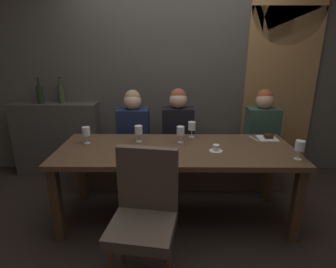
{
  "coord_description": "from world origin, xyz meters",
  "views": [
    {
      "loc": [
        -0.06,
        -2.38,
        1.65
      ],
      "look_at": [
        -0.08,
        0.12,
        0.84
      ],
      "focal_mm": 29.14,
      "sensor_mm": 36.0,
      "label": 1
    }
  ],
  "objects_px": {
    "chair_near_side": "(145,209)",
    "wine_glass_near_left": "(181,131)",
    "diner_far_end": "(262,122)",
    "espresso_cup": "(216,149)",
    "diner_redhead": "(133,123)",
    "wine_bottle_pale_label": "(61,93)",
    "dessert_plate": "(268,138)",
    "diner_bearded": "(178,122)",
    "wine_bottle_dark_red": "(40,94)",
    "fork_on_table": "(253,139)",
    "dining_table": "(176,157)",
    "wine_glass_near_right": "(139,130)",
    "wine_glass_center_front": "(192,127)",
    "banquette_bench": "(175,166)",
    "wine_glass_far_right": "(300,146)",
    "wine_glass_far_left": "(86,132)"
  },
  "relations": [
    {
      "from": "wine_bottle_dark_red",
      "to": "wine_glass_center_front",
      "type": "height_order",
      "value": "wine_bottle_dark_red"
    },
    {
      "from": "wine_glass_near_left",
      "to": "wine_glass_center_front",
      "type": "bearing_deg",
      "value": 54.12
    },
    {
      "from": "wine_bottle_dark_red",
      "to": "dessert_plate",
      "type": "distance_m",
      "value": 2.76
    },
    {
      "from": "diner_redhead",
      "to": "fork_on_table",
      "type": "bearing_deg",
      "value": -17.3
    },
    {
      "from": "wine_bottle_dark_red",
      "to": "dessert_plate",
      "type": "bearing_deg",
      "value": -15.85
    },
    {
      "from": "banquette_bench",
      "to": "wine_glass_far_left",
      "type": "distance_m",
      "value": 1.21
    },
    {
      "from": "wine_glass_center_front",
      "to": "wine_glass_far_right",
      "type": "distance_m",
      "value": 1.03
    },
    {
      "from": "diner_far_end",
      "to": "wine_glass_far_right",
      "type": "xyz_separation_m",
      "value": [
        -0.01,
        -0.97,
        0.06
      ]
    },
    {
      "from": "wine_glass_near_right",
      "to": "wine_glass_far_right",
      "type": "height_order",
      "value": "same"
    },
    {
      "from": "wine_bottle_dark_red",
      "to": "wine_glass_center_front",
      "type": "bearing_deg",
      "value": -20.41
    },
    {
      "from": "diner_bearded",
      "to": "dessert_plate",
      "type": "relative_size",
      "value": 3.91
    },
    {
      "from": "espresso_cup",
      "to": "diner_redhead",
      "type": "bearing_deg",
      "value": 138.27
    },
    {
      "from": "dining_table",
      "to": "wine_glass_near_left",
      "type": "bearing_deg",
      "value": 73.68
    },
    {
      "from": "wine_glass_far_right",
      "to": "wine_glass_far_left",
      "type": "distance_m",
      "value": 1.93
    },
    {
      "from": "dining_table",
      "to": "dessert_plate",
      "type": "relative_size",
      "value": 11.58
    },
    {
      "from": "diner_bearded",
      "to": "wine_glass_near_right",
      "type": "relative_size",
      "value": 4.53
    },
    {
      "from": "wine_bottle_dark_red",
      "to": "fork_on_table",
      "type": "height_order",
      "value": "wine_bottle_dark_red"
    },
    {
      "from": "diner_far_end",
      "to": "dessert_plate",
      "type": "bearing_deg",
      "value": -100.6
    },
    {
      "from": "wine_glass_far_left",
      "to": "dessert_plate",
      "type": "bearing_deg",
      "value": 4.37
    },
    {
      "from": "dessert_plate",
      "to": "fork_on_table",
      "type": "xyz_separation_m",
      "value": [
        -0.14,
        0.0,
        -0.01
      ]
    },
    {
      "from": "banquette_bench",
      "to": "wine_bottle_pale_label",
      "type": "height_order",
      "value": "wine_bottle_pale_label"
    },
    {
      "from": "chair_near_side",
      "to": "wine_glass_center_front",
      "type": "height_order",
      "value": "chair_near_side"
    },
    {
      "from": "dessert_plate",
      "to": "diner_redhead",
      "type": "bearing_deg",
      "value": 164.21
    },
    {
      "from": "wine_glass_center_front",
      "to": "wine_glass_near_left",
      "type": "bearing_deg",
      "value": -125.88
    },
    {
      "from": "dining_table",
      "to": "diner_bearded",
      "type": "bearing_deg",
      "value": 87.15
    },
    {
      "from": "dining_table",
      "to": "fork_on_table",
      "type": "bearing_deg",
      "value": 18.83
    },
    {
      "from": "dessert_plate",
      "to": "fork_on_table",
      "type": "relative_size",
      "value": 1.12
    },
    {
      "from": "wine_bottle_pale_label",
      "to": "wine_bottle_dark_red",
      "type": "bearing_deg",
      "value": -168.57
    },
    {
      "from": "chair_near_side",
      "to": "diner_redhead",
      "type": "height_order",
      "value": "diner_redhead"
    },
    {
      "from": "diner_far_end",
      "to": "wine_bottle_pale_label",
      "type": "distance_m",
      "value": 2.52
    },
    {
      "from": "banquette_bench",
      "to": "wine_glass_near_left",
      "type": "height_order",
      "value": "wine_glass_near_left"
    },
    {
      "from": "wine_bottle_dark_red",
      "to": "espresso_cup",
      "type": "height_order",
      "value": "wine_bottle_dark_red"
    },
    {
      "from": "wine_glass_near_right",
      "to": "wine_glass_near_left",
      "type": "height_order",
      "value": "same"
    },
    {
      "from": "banquette_bench",
      "to": "chair_near_side",
      "type": "distance_m",
      "value": 1.48
    },
    {
      "from": "chair_near_side",
      "to": "wine_glass_center_front",
      "type": "relative_size",
      "value": 5.98
    },
    {
      "from": "dining_table",
      "to": "diner_redhead",
      "type": "bearing_deg",
      "value": 125.76
    },
    {
      "from": "wine_bottle_pale_label",
      "to": "espresso_cup",
      "type": "height_order",
      "value": "wine_bottle_pale_label"
    },
    {
      "from": "diner_far_end",
      "to": "wine_bottle_dark_red",
      "type": "distance_m",
      "value": 2.76
    },
    {
      "from": "wine_bottle_dark_red",
      "to": "espresso_cup",
      "type": "bearing_deg",
      "value": -28.11
    },
    {
      "from": "chair_near_side",
      "to": "wine_glass_near_left",
      "type": "relative_size",
      "value": 5.98
    },
    {
      "from": "wine_bottle_pale_label",
      "to": "dessert_plate",
      "type": "bearing_deg",
      "value": -18.5
    },
    {
      "from": "wine_glass_near_left",
      "to": "fork_on_table",
      "type": "height_order",
      "value": "wine_glass_near_left"
    },
    {
      "from": "banquette_bench",
      "to": "wine_glass_near_right",
      "type": "distance_m",
      "value": 0.9
    },
    {
      "from": "diner_far_end",
      "to": "wine_glass_near_left",
      "type": "distance_m",
      "value": 1.14
    },
    {
      "from": "dining_table",
      "to": "wine_bottle_dark_red",
      "type": "distance_m",
      "value": 2.02
    },
    {
      "from": "wine_glass_near_right",
      "to": "dessert_plate",
      "type": "bearing_deg",
      "value": 3.94
    },
    {
      "from": "dessert_plate",
      "to": "diner_bearded",
      "type": "bearing_deg",
      "value": 155.82
    },
    {
      "from": "wine_glass_center_front",
      "to": "wine_glass_far_left",
      "type": "bearing_deg",
      "value": -169.38
    },
    {
      "from": "diner_far_end",
      "to": "wine_glass_far_left",
      "type": "height_order",
      "value": "diner_far_end"
    },
    {
      "from": "diner_bearded",
      "to": "diner_far_end",
      "type": "xyz_separation_m",
      "value": [
        1.0,
        0.04,
        -0.01
      ]
    }
  ]
}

